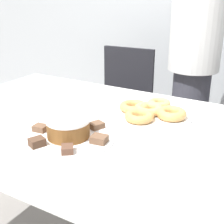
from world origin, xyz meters
TOP-DOWN VIEW (x-y plane):
  - table at (0.00, 0.00)m, footprint 1.67×0.98m
  - person_standing at (0.08, 0.90)m, footprint 0.31×0.31m
  - office_chair_left at (-0.45, 0.93)m, footprint 0.47×0.47m
  - plate_cake at (-0.07, -0.17)m, footprint 0.34×0.34m
  - plate_donuts at (0.09, 0.19)m, footprint 0.38×0.38m
  - frosted_cake at (-0.07, -0.17)m, footprint 0.16×0.16m
  - lamington_0 at (0.00, -0.26)m, footprint 0.06×0.06m
  - lamington_1 at (0.05, -0.15)m, footprint 0.06×0.05m
  - lamington_2 at (-0.02, -0.05)m, footprint 0.06×0.07m
  - lamington_3 at (-0.14, -0.07)m, footprint 0.07×0.07m
  - lamington_4 at (-0.19, -0.18)m, footprint 0.05×0.05m
  - lamington_5 at (-0.12, -0.28)m, footprint 0.06×0.06m
  - donut_0 at (0.09, 0.19)m, footprint 0.13×0.13m
  - donut_1 at (0.20, 0.19)m, footprint 0.13×0.13m
  - donut_2 at (0.10, 0.30)m, footprint 0.10×0.10m
  - donut_3 at (0.02, 0.19)m, footprint 0.13×0.13m
  - donut_4 at (0.09, 0.10)m, footprint 0.12×0.12m

SIDE VIEW (x-z plane):
  - office_chair_left at x=-0.45m, z-range -0.02..0.86m
  - table at x=0.00m, z-range 0.30..1.08m
  - plate_cake at x=-0.07m, z-range 0.78..0.79m
  - plate_donuts at x=0.09m, z-range 0.78..0.79m
  - lamington_2 at x=-0.02m, z-range 0.79..0.81m
  - lamington_4 at x=-0.19m, z-range 0.79..0.81m
  - lamington_0 at x=0.00m, z-range 0.79..0.81m
  - lamington_1 at x=0.05m, z-range 0.79..0.81m
  - lamington_3 at x=-0.14m, z-range 0.79..0.81m
  - lamington_5 at x=-0.12m, z-range 0.79..0.81m
  - donut_2 at x=0.10m, z-range 0.79..0.82m
  - donut_4 at x=0.09m, z-range 0.79..0.82m
  - donut_3 at x=0.02m, z-range 0.79..0.82m
  - donut_0 at x=0.09m, z-range 0.79..0.82m
  - donut_1 at x=0.20m, z-range 0.79..0.82m
  - frosted_cake at x=-0.07m, z-range 0.79..0.86m
  - person_standing at x=0.08m, z-range 0.06..1.73m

